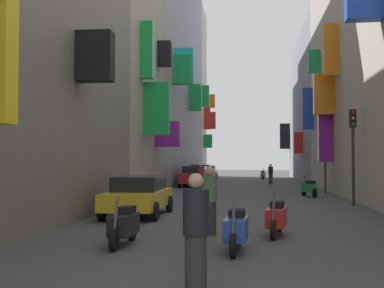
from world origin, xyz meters
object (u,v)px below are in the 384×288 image
Objects in this scene: scooter_blue at (236,229)px; pedestrian_mid_street at (271,174)px; scooter_red at (276,217)px; parked_car_silver at (207,172)px; parked_car_white at (201,174)px; pedestrian_crossing at (196,233)px; scooter_silver at (263,175)px; scooter_white at (204,185)px; traffic_light_far_corner at (353,140)px; scooter_black at (124,225)px; pedestrian_near_left at (210,201)px; parked_car_yellow at (139,195)px; scooter_green at (309,188)px; traffic_light_near_corner at (325,141)px; parked_car_red at (195,176)px; pedestrian_near_right at (201,177)px.

scooter_blue is 1.23× the size of pedestrian_mid_street.
scooter_blue is at bearing -112.40° from scooter_red.
parked_car_silver is 2.14× the size of scooter_blue.
parked_car_white is 31.43m from scooter_blue.
pedestrian_crossing reaches higher than parked_car_white.
parked_car_white is 2.48× the size of scooter_silver.
scooter_red is at bearing -90.97° from scooter_silver.
scooter_white is at bearing 97.18° from scooter_blue.
traffic_light_far_corner reaches higher than scooter_white.
scooter_black is 1.14× the size of pedestrian_near_left.
parked_car_yellow is 5.14m from pedestrian_near_left.
pedestrian_mid_street is (4.28, 12.29, 0.34)m from scooter_white.
scooter_green and scooter_white have the same top height.
pedestrian_crossing is (-3.84, -20.03, 0.39)m from scooter_green.
parked_car_white is at bearing 92.20° from scooter_black.
traffic_light_far_corner is (8.07, 4.74, 2.04)m from parked_car_yellow.
scooter_blue is 1.15× the size of pedestrian_near_left.
parked_car_white is 29.12m from pedestrian_near_left.
scooter_green is at bearing -64.30° from parked_car_white.
scooter_red is 1.71m from pedestrian_near_left.
scooter_white and scooter_silver have the same top height.
parked_car_yellow is at bearing -122.03° from traffic_light_near_corner.
traffic_light_near_corner is at bearing -38.69° from parked_car_red.
scooter_white is at bearing 133.45° from traffic_light_far_corner.
pedestrian_near_right reaches higher than parked_car_silver.
parked_car_red is 2.47× the size of pedestrian_crossing.
parked_car_yellow is 1.00× the size of traffic_light_near_corner.
parked_car_silver is 43.74m from pedestrian_crossing.
parked_car_silver is at bearing 107.11° from scooter_green.
traffic_light_far_corner is at bearing 56.91° from scooter_black.
scooter_white is at bearing -99.72° from scooter_silver.
scooter_black is 17.17m from scooter_green.
pedestrian_near_left is at bearing -82.99° from parked_car_red.
scooter_silver is at bearing 93.99° from scooter_green.
pedestrian_near_right is at bearing 97.29° from scooter_blue.
parked_car_yellow is 2.23× the size of scooter_black.
pedestrian_mid_street is 11.90m from traffic_light_near_corner.
parked_car_red is 10.80m from traffic_light_near_corner.
pedestrian_near_left is at bearing -107.12° from traffic_light_near_corner.
scooter_silver is (-1.75, 25.06, -0.00)m from scooter_green.
scooter_red is 39.36m from scooter_silver.
pedestrian_crossing is at bearing -73.22° from parked_car_yellow.
pedestrian_mid_street is (5.84, -9.28, 0.07)m from parked_car_silver.
scooter_black is 1.16× the size of pedestrian_near_right.
scooter_blue is at bearing -10.03° from scooter_black.
parked_car_silver is at bearing -164.96° from scooter_silver.
parked_car_red is 4.17m from pedestrian_near_right.
pedestrian_near_left is (2.96, -28.97, 0.06)m from parked_car_white.
scooter_silver is at bearing 97.67° from traffic_light_near_corner.
pedestrian_mid_street is at bearing 85.97° from pedestrian_crossing.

